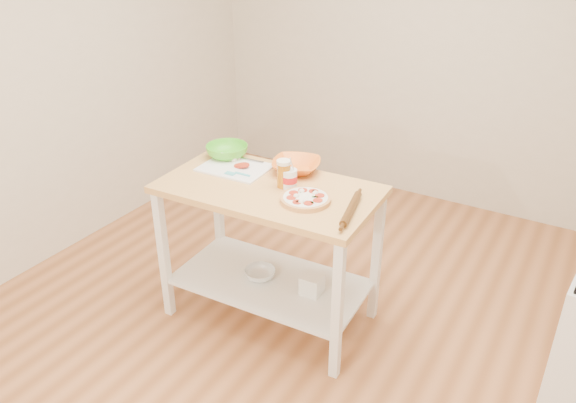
{
  "coord_description": "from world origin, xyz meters",
  "views": [
    {
      "loc": [
        1.3,
        -2.26,
        2.27
      ],
      "look_at": [
        -0.12,
        0.12,
        0.84
      ],
      "focal_mm": 35.0,
      "sensor_mm": 36.0,
      "label": 1
    }
  ],
  "objects_px": {
    "beer_pint": "(284,174)",
    "shelf_bin": "(312,284)",
    "pizza": "(305,199)",
    "yogurt_tub": "(289,178)",
    "shelf_glass_bowl": "(260,274)",
    "prep_island": "(269,225)",
    "spatula": "(237,174)",
    "knife": "(238,158)",
    "cutting_board": "(235,167)",
    "orange_bowl": "(296,166)",
    "rolling_pin": "(351,209)",
    "green_bowl": "(227,151)"
  },
  "relations": [
    {
      "from": "pizza",
      "to": "green_bowl",
      "type": "bearing_deg",
      "value": 159.03
    },
    {
      "from": "orange_bowl",
      "to": "shelf_glass_bowl",
      "type": "xyz_separation_m",
      "value": [
        -0.1,
        -0.27,
        -0.64
      ]
    },
    {
      "from": "beer_pint",
      "to": "prep_island",
      "type": "bearing_deg",
      "value": -150.82
    },
    {
      "from": "pizza",
      "to": "yogurt_tub",
      "type": "xyz_separation_m",
      "value": [
        -0.16,
        0.1,
        0.04
      ]
    },
    {
      "from": "pizza",
      "to": "yogurt_tub",
      "type": "distance_m",
      "value": 0.2
    },
    {
      "from": "green_bowl",
      "to": "rolling_pin",
      "type": "xyz_separation_m",
      "value": [
        0.98,
        -0.26,
        -0.02
      ]
    },
    {
      "from": "shelf_glass_bowl",
      "to": "shelf_bin",
      "type": "distance_m",
      "value": 0.35
    },
    {
      "from": "pizza",
      "to": "yogurt_tub",
      "type": "bearing_deg",
      "value": 147.4
    },
    {
      "from": "prep_island",
      "to": "cutting_board",
      "type": "height_order",
      "value": "cutting_board"
    },
    {
      "from": "green_bowl",
      "to": "beer_pint",
      "type": "xyz_separation_m",
      "value": [
        0.52,
        -0.18,
        0.04
      ]
    },
    {
      "from": "prep_island",
      "to": "spatula",
      "type": "xyz_separation_m",
      "value": [
        -0.23,
        0.02,
        0.26
      ]
    },
    {
      "from": "orange_bowl",
      "to": "shelf_glass_bowl",
      "type": "distance_m",
      "value": 0.71
    },
    {
      "from": "yogurt_tub",
      "to": "beer_pint",
      "type": "bearing_deg",
      "value": -165.45
    },
    {
      "from": "knife",
      "to": "green_bowl",
      "type": "distance_m",
      "value": 0.09
    },
    {
      "from": "spatula",
      "to": "beer_pint",
      "type": "relative_size",
      "value": 0.94
    },
    {
      "from": "pizza",
      "to": "yogurt_tub",
      "type": "height_order",
      "value": "yogurt_tub"
    },
    {
      "from": "cutting_board",
      "to": "spatula",
      "type": "distance_m",
      "value": 0.12
    },
    {
      "from": "shelf_bin",
      "to": "spatula",
      "type": "bearing_deg",
      "value": -179.92
    },
    {
      "from": "knife",
      "to": "yogurt_tub",
      "type": "relative_size",
      "value": 1.41
    },
    {
      "from": "cutting_board",
      "to": "knife",
      "type": "xyz_separation_m",
      "value": [
        -0.05,
        0.11,
        0.01
      ]
    },
    {
      "from": "prep_island",
      "to": "beer_pint",
      "type": "bearing_deg",
      "value": 29.18
    },
    {
      "from": "pizza",
      "to": "cutting_board",
      "type": "xyz_separation_m",
      "value": [
        -0.57,
        0.16,
        -0.01
      ]
    },
    {
      "from": "spatula",
      "to": "beer_pint",
      "type": "height_order",
      "value": "beer_pint"
    },
    {
      "from": "shelf_bin",
      "to": "knife",
      "type": "bearing_deg",
      "value": 162.85
    },
    {
      "from": "shelf_glass_bowl",
      "to": "beer_pint",
      "type": "bearing_deg",
      "value": 20.7
    },
    {
      "from": "orange_bowl",
      "to": "rolling_pin",
      "type": "height_order",
      "value": "orange_bowl"
    },
    {
      "from": "pizza",
      "to": "shelf_bin",
      "type": "xyz_separation_m",
      "value": [
        0.01,
        0.07,
        -0.6
      ]
    },
    {
      "from": "cutting_board",
      "to": "orange_bowl",
      "type": "distance_m",
      "value": 0.37
    },
    {
      "from": "spatula",
      "to": "rolling_pin",
      "type": "xyz_separation_m",
      "value": [
        0.76,
        -0.06,
        0.0
      ]
    },
    {
      "from": "beer_pint",
      "to": "shelf_glass_bowl",
      "type": "relative_size",
      "value": 0.83
    },
    {
      "from": "knife",
      "to": "cutting_board",
      "type": "bearing_deg",
      "value": -68.05
    },
    {
      "from": "shelf_bin",
      "to": "beer_pint",
      "type": "bearing_deg",
      "value": 173.87
    },
    {
      "from": "prep_island",
      "to": "spatula",
      "type": "height_order",
      "value": "spatula"
    },
    {
      "from": "cutting_board",
      "to": "green_bowl",
      "type": "relative_size",
      "value": 1.58
    },
    {
      "from": "prep_island",
      "to": "yogurt_tub",
      "type": "distance_m",
      "value": 0.32
    },
    {
      "from": "orange_bowl",
      "to": "yogurt_tub",
      "type": "bearing_deg",
      "value": -70.28
    },
    {
      "from": "spatula",
      "to": "knife",
      "type": "relative_size",
      "value": 0.56
    },
    {
      "from": "beer_pint",
      "to": "shelf_bin",
      "type": "xyz_separation_m",
      "value": [
        0.21,
        -0.02,
        -0.66
      ]
    },
    {
      "from": "pizza",
      "to": "yogurt_tub",
      "type": "relative_size",
      "value": 1.42
    },
    {
      "from": "pizza",
      "to": "knife",
      "type": "relative_size",
      "value": 1.01
    },
    {
      "from": "rolling_pin",
      "to": "beer_pint",
      "type": "bearing_deg",
      "value": 169.37
    },
    {
      "from": "beer_pint",
      "to": "cutting_board",
      "type": "bearing_deg",
      "value": 170.17
    },
    {
      "from": "prep_island",
      "to": "shelf_glass_bowl",
      "type": "height_order",
      "value": "prep_island"
    },
    {
      "from": "spatula",
      "to": "beer_pint",
      "type": "distance_m",
      "value": 0.31
    },
    {
      "from": "spatula",
      "to": "shelf_glass_bowl",
      "type": "bearing_deg",
      "value": -11.75
    },
    {
      "from": "beer_pint",
      "to": "shelf_glass_bowl",
      "type": "xyz_separation_m",
      "value": [
        -0.14,
        -0.05,
        -0.69
      ]
    },
    {
      "from": "knife",
      "to": "pizza",
      "type": "bearing_deg",
      "value": -27.71
    },
    {
      "from": "prep_island",
      "to": "beer_pint",
      "type": "relative_size",
      "value": 7.9
    },
    {
      "from": "beer_pint",
      "to": "shelf_bin",
      "type": "height_order",
      "value": "beer_pint"
    },
    {
      "from": "prep_island",
      "to": "shelf_glass_bowl",
      "type": "relative_size",
      "value": 6.53
    }
  ]
}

